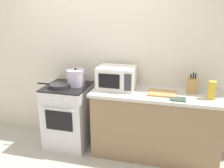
{
  "coord_description": "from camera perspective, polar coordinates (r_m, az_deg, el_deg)",
  "views": [
    {
      "loc": [
        1.06,
        -2.34,
        1.98
      ],
      "look_at": [
        0.31,
        0.6,
        1.0
      ],
      "focal_mm": 38.32,
      "sensor_mm": 36.0,
      "label": 1
    }
  ],
  "objects": [
    {
      "name": "frying_pan",
      "position": [
        3.38,
        -12.48,
        -0.37
      ],
      "size": [
        0.47,
        0.27,
        0.05
      ],
      "color": "#28282B",
      "rests_on": "stove"
    },
    {
      "name": "stove",
      "position": [
        3.6,
        -10.36,
        -7.41
      ],
      "size": [
        0.6,
        0.64,
        0.92
      ],
      "color": "silver",
      "rests_on": "ground_plane"
    },
    {
      "name": "back_wall",
      "position": [
        3.47,
        1.33,
        5.76
      ],
      "size": [
        4.4,
        0.1,
        2.5
      ],
      "primitive_type": "cube",
      "color": "silver",
      "rests_on": "ground_plane"
    },
    {
      "name": "cutting_board",
      "position": [
        3.12,
        11.85,
        -2.14
      ],
      "size": [
        0.36,
        0.26,
        0.02
      ],
      "primitive_type": "cube",
      "color": "tan",
      "rests_on": "countertop_right"
    },
    {
      "name": "knife_block",
      "position": [
        3.24,
        18.6,
        -0.34
      ],
      "size": [
        0.13,
        0.1,
        0.27
      ],
      "color": "tan",
      "rests_on": "countertop_right"
    },
    {
      "name": "countertop_right",
      "position": [
        3.16,
        10.52,
        -2.43
      ],
      "size": [
        1.7,
        0.6,
        0.04
      ],
      "primitive_type": "cube",
      "color": "beige",
      "rests_on": "lower_cabinet_right"
    },
    {
      "name": "oven_mitt",
      "position": [
        2.98,
        15.48,
        -3.49
      ],
      "size": [
        0.18,
        0.14,
        0.02
      ],
      "primitive_type": "cube",
      "color": "#384C42",
      "rests_on": "countertop_right"
    },
    {
      "name": "pasta_box",
      "position": [
        3.1,
        22.74,
        -1.38
      ],
      "size": [
        0.08,
        0.08,
        0.22
      ],
      "primitive_type": "cube",
      "color": "gold",
      "rests_on": "countertop_right"
    },
    {
      "name": "stock_pot",
      "position": [
        3.4,
        -8.63,
        1.55
      ],
      "size": [
        0.34,
        0.26,
        0.25
      ],
      "color": "silver",
      "rests_on": "stove"
    },
    {
      "name": "lower_cabinet_right",
      "position": [
        3.34,
        10.07,
        -9.85
      ],
      "size": [
        1.64,
        0.56,
        0.88
      ],
      "primitive_type": "cube",
      "color": "#8C7051",
      "rests_on": "ground_plane"
    },
    {
      "name": "microwave",
      "position": [
        3.23,
        1.12,
        1.53
      ],
      "size": [
        0.5,
        0.37,
        0.3
      ],
      "color": "white",
      "rests_on": "countertop_right"
    }
  ]
}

